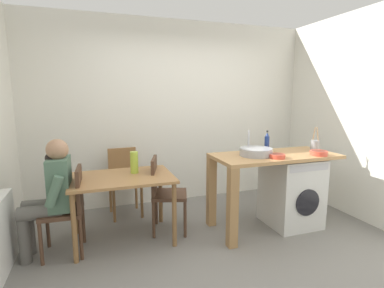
{
  "coord_description": "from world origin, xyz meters",
  "views": [
    {
      "loc": [
        -1.18,
        -2.58,
        1.63
      ],
      "look_at": [
        -0.14,
        0.45,
        1.09
      ],
      "focal_mm": 27.58,
      "sensor_mm": 36.0,
      "label": 1
    }
  ],
  "objects_px": {
    "dining_table": "(122,185)",
    "chair_spare_by_wall": "(124,177)",
    "chair_person_seat": "(69,206)",
    "seated_person": "(51,192)",
    "bottle_tall_green": "(267,142)",
    "vase": "(134,162)",
    "utensil_crock": "(315,145)",
    "mixing_bowl": "(277,156)",
    "colander": "(319,153)",
    "chair_opposite": "(163,190)",
    "washing_machine": "(291,191)"
  },
  "relations": [
    {
      "from": "dining_table",
      "to": "chair_spare_by_wall",
      "type": "distance_m",
      "value": 0.79
    },
    {
      "from": "chair_person_seat",
      "to": "seated_person",
      "type": "height_order",
      "value": "seated_person"
    },
    {
      "from": "bottle_tall_green",
      "to": "vase",
      "type": "relative_size",
      "value": 1.08
    },
    {
      "from": "bottle_tall_green",
      "to": "vase",
      "type": "distance_m",
      "value": 1.63
    },
    {
      "from": "chair_person_seat",
      "to": "seated_person",
      "type": "distance_m",
      "value": 0.23
    },
    {
      "from": "chair_spare_by_wall",
      "to": "utensil_crock",
      "type": "relative_size",
      "value": 3.0
    },
    {
      "from": "dining_table",
      "to": "chair_person_seat",
      "type": "relative_size",
      "value": 1.22
    },
    {
      "from": "dining_table",
      "to": "mixing_bowl",
      "type": "relative_size",
      "value": 6.2
    },
    {
      "from": "utensil_crock",
      "to": "dining_table",
      "type": "bearing_deg",
      "value": 175.1
    },
    {
      "from": "seated_person",
      "to": "colander",
      "type": "bearing_deg",
      "value": -94.76
    },
    {
      "from": "chair_spare_by_wall",
      "to": "chair_person_seat",
      "type": "bearing_deg",
      "value": 50.33
    },
    {
      "from": "vase",
      "to": "chair_spare_by_wall",
      "type": "bearing_deg",
      "value": 94.63
    },
    {
      "from": "chair_opposite",
      "to": "vase",
      "type": "height_order",
      "value": "vase"
    },
    {
      "from": "mixing_bowl",
      "to": "vase",
      "type": "xyz_separation_m",
      "value": [
        -1.52,
        0.56,
        -0.08
      ]
    },
    {
      "from": "chair_spare_by_wall",
      "to": "washing_machine",
      "type": "xyz_separation_m",
      "value": [
        1.95,
        -1.03,
        -0.08
      ]
    },
    {
      "from": "dining_table",
      "to": "chair_spare_by_wall",
      "type": "relative_size",
      "value": 1.22
    },
    {
      "from": "chair_spare_by_wall",
      "to": "mixing_bowl",
      "type": "height_order",
      "value": "mixing_bowl"
    },
    {
      "from": "washing_machine",
      "to": "chair_person_seat",
      "type": "bearing_deg",
      "value": 176.56
    },
    {
      "from": "utensil_crock",
      "to": "colander",
      "type": "distance_m",
      "value": 0.33
    },
    {
      "from": "dining_table",
      "to": "mixing_bowl",
      "type": "height_order",
      "value": "mixing_bowl"
    },
    {
      "from": "seated_person",
      "to": "mixing_bowl",
      "type": "bearing_deg",
      "value": -96.0
    },
    {
      "from": "dining_table",
      "to": "mixing_bowl",
      "type": "bearing_deg",
      "value": -15.3
    },
    {
      "from": "chair_spare_by_wall",
      "to": "washing_machine",
      "type": "relative_size",
      "value": 1.05
    },
    {
      "from": "seated_person",
      "to": "colander",
      "type": "relative_size",
      "value": 6.0
    },
    {
      "from": "washing_machine",
      "to": "mixing_bowl",
      "type": "bearing_deg",
      "value": -152.04
    },
    {
      "from": "seated_person",
      "to": "mixing_bowl",
      "type": "xyz_separation_m",
      "value": [
        2.38,
        -0.36,
        0.28
      ]
    },
    {
      "from": "dining_table",
      "to": "utensil_crock",
      "type": "bearing_deg",
      "value": -4.9
    },
    {
      "from": "chair_opposite",
      "to": "chair_spare_by_wall",
      "type": "xyz_separation_m",
      "value": [
        -0.38,
        0.7,
        0.0
      ]
    },
    {
      "from": "chair_person_seat",
      "to": "vase",
      "type": "distance_m",
      "value": 0.81
    },
    {
      "from": "chair_opposite",
      "to": "vase",
      "type": "xyz_separation_m",
      "value": [
        -0.33,
        0.03,
        0.36
      ]
    },
    {
      "from": "colander",
      "to": "dining_table",
      "type": "bearing_deg",
      "value": 167.93
    },
    {
      "from": "seated_person",
      "to": "washing_machine",
      "type": "height_order",
      "value": "seated_person"
    },
    {
      "from": "bottle_tall_green",
      "to": "utensil_crock",
      "type": "height_order",
      "value": "utensil_crock"
    },
    {
      "from": "bottle_tall_green",
      "to": "mixing_bowl",
      "type": "xyz_separation_m",
      "value": [
        -0.09,
        -0.35,
        -0.09
      ]
    },
    {
      "from": "chair_spare_by_wall",
      "to": "colander",
      "type": "xyz_separation_m",
      "value": [
        2.13,
        -1.25,
        0.44
      ]
    },
    {
      "from": "chair_opposite",
      "to": "mixing_bowl",
      "type": "xyz_separation_m",
      "value": [
        1.19,
        -0.53,
        0.44
      ]
    },
    {
      "from": "bottle_tall_green",
      "to": "mixing_bowl",
      "type": "bearing_deg",
      "value": -104.41
    },
    {
      "from": "dining_table",
      "to": "washing_machine",
      "type": "distance_m",
      "value": 2.07
    },
    {
      "from": "mixing_bowl",
      "to": "vase",
      "type": "relative_size",
      "value": 0.71
    },
    {
      "from": "vase",
      "to": "seated_person",
      "type": "bearing_deg",
      "value": -167.11
    },
    {
      "from": "chair_person_seat",
      "to": "utensil_crock",
      "type": "bearing_deg",
      "value": -89.37
    },
    {
      "from": "seated_person",
      "to": "dining_table",
      "type": "bearing_deg",
      "value": -79.63
    },
    {
      "from": "seated_person",
      "to": "colander",
      "type": "xyz_separation_m",
      "value": [
        2.94,
        -0.38,
        0.28
      ]
    },
    {
      "from": "colander",
      "to": "vase",
      "type": "bearing_deg",
      "value": 164.5
    },
    {
      "from": "chair_opposite",
      "to": "utensil_crock",
      "type": "bearing_deg",
      "value": 98.84
    },
    {
      "from": "washing_machine",
      "to": "vase",
      "type": "height_order",
      "value": "vase"
    },
    {
      "from": "bottle_tall_green",
      "to": "vase",
      "type": "xyz_separation_m",
      "value": [
        -1.61,
        0.2,
        -0.18
      ]
    },
    {
      "from": "chair_opposite",
      "to": "mixing_bowl",
      "type": "distance_m",
      "value": 1.37
    },
    {
      "from": "chair_spare_by_wall",
      "to": "bottle_tall_green",
      "type": "relative_size",
      "value": 3.34
    },
    {
      "from": "mixing_bowl",
      "to": "colander",
      "type": "height_order",
      "value": "colander"
    }
  ]
}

